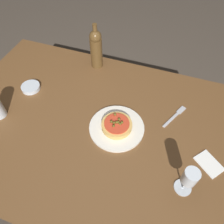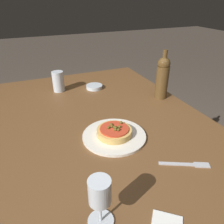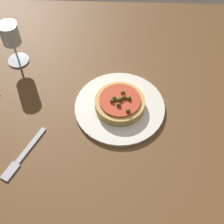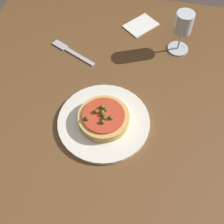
{
  "view_description": "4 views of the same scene",
  "coord_description": "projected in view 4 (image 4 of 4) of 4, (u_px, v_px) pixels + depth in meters",
  "views": [
    {
      "loc": [
        0.32,
        -0.58,
        1.64
      ],
      "look_at": [
        0.1,
        0.04,
        0.8
      ],
      "focal_mm": 35.0,
      "sensor_mm": 36.0,
      "label": 1
    },
    {
      "loc": [
        0.87,
        -0.3,
        1.27
      ],
      "look_at": [
        0.08,
        0.03,
        0.8
      ],
      "focal_mm": 35.0,
      "sensor_mm": 36.0,
      "label": 2
    },
    {
      "loc": [
        0.14,
        0.6,
        1.5
      ],
      "look_at": [
        0.16,
        0.05,
        0.73
      ],
      "focal_mm": 50.0,
      "sensor_mm": 36.0,
      "label": 3
    },
    {
      "loc": [
        -0.36,
        -0.11,
        1.52
      ],
      "look_at": [
        0.13,
        -0.01,
        0.77
      ],
      "focal_mm": 50.0,
      "sensor_mm": 36.0,
      "label": 4
    }
  ],
  "objects": [
    {
      "name": "dining_table",
      "position": [
        101.0,
        173.0,
        0.94
      ],
      "size": [
        1.55,
        1.08,
        0.7
      ],
      "color": "brown",
      "rests_on": "ground_plane"
    },
    {
      "name": "pizza",
      "position": [
        104.0,
        118.0,
        0.94
      ],
      "size": [
        0.16,
        0.16,
        0.04
      ],
      "color": "tan",
      "rests_on": "dinner_plate"
    },
    {
      "name": "paper_napkin",
      "position": [
        141.0,
        25.0,
        1.21
      ],
      "size": [
        0.15,
        0.14,
        0.0
      ],
      "color": "white",
      "rests_on": "dining_table"
    },
    {
      "name": "fork",
      "position": [
        71.0,
        51.0,
        1.13
      ],
      "size": [
        0.1,
        0.18,
        0.0
      ],
      "rotation": [
        0.0,
        0.0,
        1.11
      ],
      "color": "#B7B7BC",
      "rests_on": "dining_table"
    },
    {
      "name": "dinner_plate",
      "position": [
        104.0,
        122.0,
        0.96
      ],
      "size": [
        0.28,
        0.28,
        0.01
      ],
      "color": "white",
      "rests_on": "dining_table"
    },
    {
      "name": "wine_glass",
      "position": [
        183.0,
        25.0,
        1.05
      ],
      "size": [
        0.07,
        0.07,
        0.16
      ],
      "color": "silver",
      "rests_on": "dining_table"
    }
  ]
}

